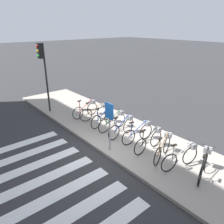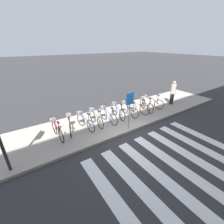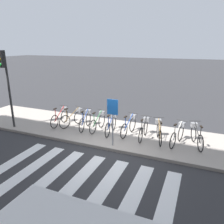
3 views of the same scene
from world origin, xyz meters
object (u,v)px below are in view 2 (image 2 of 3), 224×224
(parked_bicycle_1, at_px, (70,124))
(sign_post, at_px, (130,104))
(parked_bicycle_9, at_px, (151,101))
(parked_bicycle_0, at_px, (57,129))
(parked_bicycle_7, at_px, (137,106))
(pedestrian, at_px, (173,92))
(parked_bicycle_2, at_px, (84,120))
(parked_bicycle_4, at_px, (107,114))
(parked_bicycle_3, at_px, (95,117))
(parked_bicycle_5, at_px, (117,110))
(parked_bicycle_6, at_px, (128,108))
(parked_bicycle_8, at_px, (146,104))

(parked_bicycle_1, distance_m, sign_post, 3.09)
(parked_bicycle_9, bearing_deg, parked_bicycle_1, 179.69)
(parked_bicycle_0, xyz_separation_m, sign_post, (3.31, -1.20, 0.87))
(parked_bicycle_7, xyz_separation_m, pedestrian, (3.18, -0.23, 0.44))
(parked_bicycle_1, distance_m, parked_bicycle_2, 0.74)
(parked_bicycle_4, relative_size, parked_bicycle_7, 1.04)
(parked_bicycle_2, relative_size, parked_bicycle_9, 1.04)
(parked_bicycle_1, distance_m, parked_bicycle_4, 2.10)
(parked_bicycle_7, bearing_deg, parked_bicycle_1, 177.69)
(parked_bicycle_3, distance_m, sign_post, 2.00)
(parked_bicycle_5, xyz_separation_m, parked_bicycle_6, (0.71, -0.16, 0.00))
(sign_post, bearing_deg, parked_bicycle_0, 160.07)
(parked_bicycle_4, distance_m, parked_bicycle_5, 0.82)
(parked_bicycle_1, distance_m, pedestrian, 7.46)
(parked_bicycle_6, bearing_deg, parked_bicycle_4, 179.95)
(parked_bicycle_6, height_order, parked_bicycle_9, same)
(parked_bicycle_7, relative_size, sign_post, 0.80)
(parked_bicycle_0, distance_m, parked_bicycle_4, 2.76)
(parked_bicycle_8, bearing_deg, parked_bicycle_2, 178.84)
(parked_bicycle_1, height_order, parked_bicycle_4, same)
(parked_bicycle_5, bearing_deg, pedestrian, -5.28)
(parked_bicycle_4, bearing_deg, parked_bicycle_9, 1.67)
(parked_bicycle_4, xyz_separation_m, parked_bicycle_6, (1.51, -0.00, 0.00))
(parked_bicycle_2, xyz_separation_m, parked_bicycle_8, (4.28, -0.09, 0.00))
(parked_bicycle_6, bearing_deg, parked_bicycle_0, 179.98)
(parked_bicycle_7, height_order, parked_bicycle_9, same)
(sign_post, bearing_deg, parked_bicycle_4, 114.71)
(parked_bicycle_5, bearing_deg, parked_bicycle_3, -177.39)
(parked_bicycle_4, relative_size, pedestrian, 0.95)
(parked_bicycle_3, xyz_separation_m, parked_bicycle_7, (2.87, -0.12, 0.00))
(parked_bicycle_0, relative_size, parked_bicycle_2, 1.01)
(parked_bicycle_6, distance_m, parked_bicycle_9, 2.11)
(parked_bicycle_2, xyz_separation_m, parked_bicycle_6, (2.87, -0.05, 0.00))
(parked_bicycle_5, distance_m, parked_bicycle_8, 2.13)
(parked_bicycle_1, bearing_deg, parked_bicycle_0, -168.44)
(parked_bicycle_1, distance_m, parked_bicycle_5, 2.90)
(parked_bicycle_4, bearing_deg, parked_bicycle_7, -0.92)
(parked_bicycle_0, relative_size, parked_bicycle_6, 1.00)
(parked_bicycle_0, distance_m, parked_bicycle_2, 1.41)
(parked_bicycle_3, bearing_deg, sign_post, -45.80)
(parked_bicycle_0, distance_m, sign_post, 3.63)
(parked_bicycle_6, bearing_deg, parked_bicycle_1, 177.81)
(parked_bicycle_1, xyz_separation_m, parked_bicycle_8, (5.02, -0.18, 0.00))
(pedestrian, bearing_deg, parked_bicycle_6, 176.11)
(parked_bicycle_0, bearing_deg, parked_bicycle_2, 1.96)
(parked_bicycle_0, xyz_separation_m, parked_bicycle_7, (4.92, -0.04, 0.00))
(parked_bicycle_4, height_order, parked_bicycle_8, same)
(parked_bicycle_1, bearing_deg, sign_post, -26.83)
(parked_bicycle_6, relative_size, sign_post, 0.83)
(parked_bicycle_8, bearing_deg, parked_bicycle_0, 179.61)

